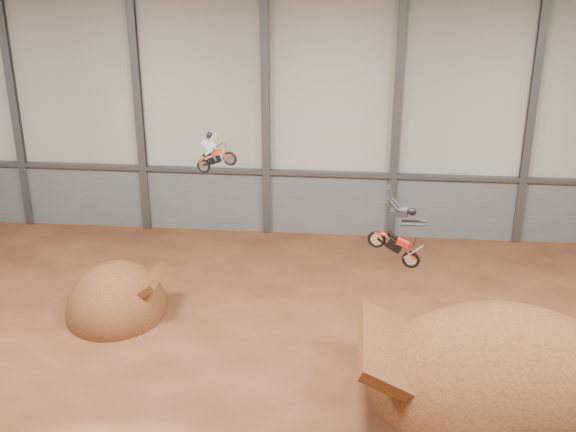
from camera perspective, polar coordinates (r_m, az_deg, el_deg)
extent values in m
plane|color=#432011|center=(31.04, 1.75, -13.18)|extent=(40.00, 40.00, 0.00)
cube|color=#ABA798|center=(41.35, 3.09, 7.60)|extent=(40.00, 0.10, 14.00)
plane|color=black|center=(25.09, 2.16, 13.06)|extent=(40.00, 40.00, 0.00)
cube|color=#5C5E64|center=(43.07, 2.93, 0.86)|extent=(39.80, 0.18, 3.50)
cube|color=#47494F|center=(42.24, 2.97, 3.02)|extent=(39.80, 0.35, 0.20)
cube|color=#47494F|center=(44.85, -18.92, 7.66)|extent=(0.40, 0.36, 13.90)
cube|color=#47494F|center=(42.64, -10.60, 7.74)|extent=(0.40, 0.36, 13.90)
cube|color=#47494F|center=(41.39, -1.58, 7.64)|extent=(0.40, 0.36, 13.90)
cube|color=#47494F|center=(41.20, 7.76, 7.35)|extent=(0.40, 0.36, 13.90)
cube|color=#47494F|center=(42.07, 16.92, 6.87)|extent=(0.40, 0.36, 13.90)
ellipsoid|color=#3F200F|center=(37.36, -12.04, -6.64)|extent=(4.49, 5.18, 4.49)
ellipsoid|color=#3F200F|center=(32.69, 15.05, -11.96)|extent=(10.50, 9.29, 6.06)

